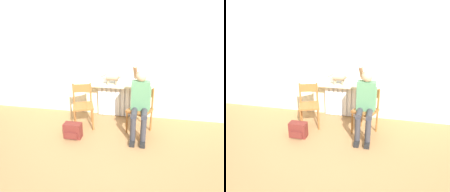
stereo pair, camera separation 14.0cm
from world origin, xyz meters
TOP-DOWN VIEW (x-y plane):
  - ground_plane at (0.00, 0.00)m, footprint 12.00×12.00m
  - wall_with_window at (0.00, 1.23)m, footprint 7.00×0.06m
  - radiator at (0.00, 1.15)m, footprint 0.83×0.08m
  - windowsill at (0.00, 1.08)m, footprint 1.59×0.25m
  - window_glass at (0.00, 1.20)m, footprint 1.53×0.01m
  - chair_left at (-0.57, 0.54)m, footprint 0.51×0.51m
  - chair_right at (0.58, 0.54)m, footprint 0.53×0.53m
  - person at (0.56, 0.44)m, footprint 0.36×0.96m
  - cat at (-0.06, 1.04)m, footprint 0.46×0.14m
  - backpack at (-0.63, 0.07)m, footprint 0.32×0.20m

SIDE VIEW (x-z plane):
  - ground_plane at x=0.00m, z-range 0.00..0.00m
  - backpack at x=-0.63m, z-range 0.00..0.29m
  - radiator at x=0.00m, z-range 0.00..0.73m
  - chair_left at x=-0.57m, z-range 0.03..0.91m
  - chair_right at x=0.58m, z-range 0.03..0.91m
  - person at x=0.56m, z-range 0.01..1.37m
  - windowsill at x=0.00m, z-range 0.73..0.78m
  - cat at x=-0.06m, z-range 0.80..1.06m
  - wall_with_window at x=0.00m, z-range 0.00..2.70m
  - window_glass at x=0.00m, z-range 0.78..2.02m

